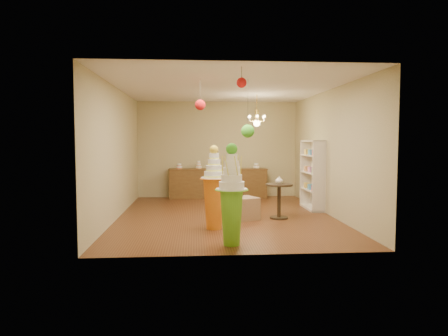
{
  "coord_description": "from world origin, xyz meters",
  "views": [
    {
      "loc": [
        -0.72,
        -9.36,
        1.8
      ],
      "look_at": [
        -0.03,
        0.0,
        1.14
      ],
      "focal_mm": 32.0,
      "sensor_mm": 36.0,
      "label": 1
    }
  ],
  "objects": [
    {
      "name": "wall_right",
      "position": [
        2.5,
        0.0,
        1.5
      ],
      "size": [
        0.04,
        6.5,
        3.0
      ],
      "primitive_type": "cube",
      "color": "tan",
      "rests_on": "ground"
    },
    {
      "name": "wall_left",
      "position": [
        -2.5,
        0.0,
        1.5
      ],
      "size": [
        0.04,
        6.5,
        3.0
      ],
      "primitive_type": "cube",
      "color": "tan",
      "rests_on": "ground"
    },
    {
      "name": "pom_red_right",
      "position": [
        0.05,
        -2.81,
        2.74
      ],
      "size": [
        0.17,
        0.17,
        0.35
      ],
      "color": "#423E2F",
      "rests_on": "ceiling"
    },
    {
      "name": "sideboard",
      "position": [
        0.0,
        2.97,
        0.48
      ],
      "size": [
        3.04,
        0.54,
        1.16
      ],
      "color": "#553A1B",
      "rests_on": "floor"
    },
    {
      "name": "shelving_unit",
      "position": [
        2.34,
        0.8,
        0.9
      ],
      "size": [
        0.33,
        1.2,
        1.8
      ],
      "color": "beige",
      "rests_on": "floor"
    },
    {
      "name": "wall_front",
      "position": [
        0.0,
        -3.25,
        1.5
      ],
      "size": [
        5.0,
        0.04,
        3.0
      ],
      "primitive_type": "cube",
      "color": "tan",
      "rests_on": "ground"
    },
    {
      "name": "pom_red_left",
      "position": [
        -0.61,
        -1.5,
        2.49
      ],
      "size": [
        0.2,
        0.2,
        0.62
      ],
      "color": "#423E2F",
      "rests_on": "ceiling"
    },
    {
      "name": "floor",
      "position": [
        0.0,
        0.0,
        0.0
      ],
      "size": [
        6.5,
        6.5,
        0.0
      ],
      "primitive_type": "plane",
      "color": "#522C16",
      "rests_on": "ground"
    },
    {
      "name": "wall_back",
      "position": [
        0.0,
        3.25,
        1.5
      ],
      "size": [
        5.0,
        0.04,
        3.0
      ],
      "primitive_type": "cube",
      "color": "tan",
      "rests_on": "ground"
    },
    {
      "name": "chandelier",
      "position": [
        0.92,
        1.16,
        2.3
      ],
      "size": [
        0.7,
        0.7,
        0.85
      ],
      "rotation": [
        0.0,
        0.0,
        0.42
      ],
      "color": "#E2C04F",
      "rests_on": "ceiling"
    },
    {
      "name": "vase",
      "position": [
        1.2,
        -0.42,
        0.89
      ],
      "size": [
        0.19,
        0.19,
        0.18
      ],
      "primitive_type": "imported",
      "rotation": [
        0.0,
        0.0,
        0.14
      ],
      "color": "beige",
      "rests_on": "round_table"
    },
    {
      "name": "pedestal_green",
      "position": [
        -0.09,
        -2.64,
        0.72
      ],
      "size": [
        0.6,
        0.6,
        1.75
      ],
      "rotation": [
        0.0,
        0.0,
        0.15
      ],
      "color": "#67BB28",
      "rests_on": "floor"
    },
    {
      "name": "pom_green_mid",
      "position": [
        0.34,
        -1.43,
        1.98
      ],
      "size": [
        0.27,
        0.27,
        1.15
      ],
      "color": "#423E2F",
      "rests_on": "ceiling"
    },
    {
      "name": "burlap_riser",
      "position": [
        0.38,
        -0.45,
        0.25
      ],
      "size": [
        0.74,
        0.74,
        0.51
      ],
      "primitive_type": "cube",
      "rotation": [
        0.0,
        0.0,
        0.43
      ],
      "color": "#937250",
      "rests_on": "floor"
    },
    {
      "name": "round_table",
      "position": [
        1.2,
        -0.42,
        0.52
      ],
      "size": [
        0.78,
        0.78,
        0.8
      ],
      "rotation": [
        0.0,
        0.0,
        0.3
      ],
      "color": "black",
      "rests_on": "floor"
    },
    {
      "name": "ceiling",
      "position": [
        0.0,
        0.0,
        3.0
      ],
      "size": [
        6.5,
        6.5,
        0.0
      ],
      "primitive_type": "plane",
      "rotation": [
        3.14,
        0.0,
        0.0
      ],
      "color": "silver",
      "rests_on": "ground"
    },
    {
      "name": "pedestal_orange",
      "position": [
        -0.34,
        -1.37,
        0.67
      ],
      "size": [
        0.57,
        0.57,
        1.7
      ],
      "rotation": [
        0.0,
        0.0,
        -0.09
      ],
      "color": "orange",
      "rests_on": "floor"
    }
  ]
}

